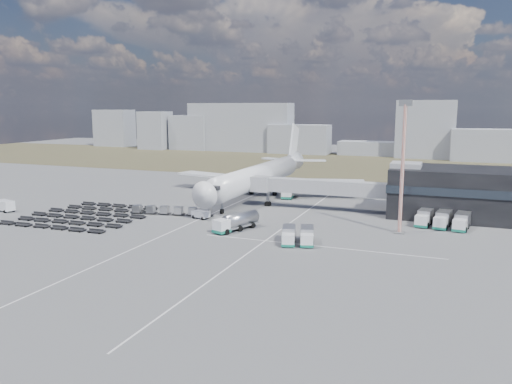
% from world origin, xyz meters
% --- Properties ---
extents(ground, '(420.00, 420.00, 0.00)m').
position_xyz_m(ground, '(0.00, 0.00, 0.00)').
color(ground, '#565659').
rests_on(ground, ground).
extents(grass_strip, '(420.00, 90.00, 0.01)m').
position_xyz_m(grass_strip, '(0.00, 110.00, 0.01)').
color(grass_strip, '#453F29').
rests_on(grass_strip, ground).
extents(lane_markings, '(47.12, 110.00, 0.01)m').
position_xyz_m(lane_markings, '(9.77, 3.00, 0.01)').
color(lane_markings, silver).
rests_on(lane_markings, ground).
extents(terminal, '(30.40, 16.40, 11.00)m').
position_xyz_m(terminal, '(47.77, 23.96, 5.25)').
color(terminal, black).
rests_on(terminal, ground).
extents(jet_bridge, '(30.30, 3.80, 7.05)m').
position_xyz_m(jet_bridge, '(15.90, 20.42, 5.05)').
color(jet_bridge, '#939399').
rests_on(jet_bridge, ground).
extents(airliner, '(51.59, 64.53, 17.62)m').
position_xyz_m(airliner, '(0.00, 32.38, 5.29)').
color(airliner, white).
rests_on(airliner, ground).
extents(skyline, '(299.55, 24.68, 25.19)m').
position_xyz_m(skyline, '(-9.50, 148.12, 9.34)').
color(skyline, '#9396A0').
rests_on(skyline, ground).
extents(fuel_tanker, '(5.96, 10.12, 3.20)m').
position_xyz_m(fuel_tanker, '(8.50, -3.00, 1.60)').
color(fuel_tanker, white).
rests_on(fuel_tanker, ground).
extents(pushback_tug, '(3.78, 2.68, 1.53)m').
position_xyz_m(pushback_tug, '(-2.06, 3.28, 0.76)').
color(pushback_tug, white).
rests_on(pushback_tug, ground).
extents(utility_van, '(4.94, 3.16, 2.41)m').
position_xyz_m(utility_van, '(-44.70, -5.81, 1.21)').
color(utility_van, white).
rests_on(utility_van, ground).
extents(catering_truck, '(3.58, 6.71, 2.93)m').
position_xyz_m(catering_truck, '(7.39, 31.96, 1.50)').
color(catering_truck, white).
rests_on(catering_truck, ground).
extents(service_trucks_near, '(6.56, 7.27, 2.48)m').
position_xyz_m(service_trucks_near, '(21.61, -7.66, 1.35)').
color(service_trucks_near, white).
rests_on(service_trucks_near, ground).
extents(service_trucks_far, '(9.93, 8.12, 2.73)m').
position_xyz_m(service_trucks_far, '(43.74, 13.08, 1.48)').
color(service_trucks_far, white).
rests_on(service_trucks_far, ground).
extents(uld_row, '(17.91, 4.61, 1.63)m').
position_xyz_m(uld_row, '(-9.27, 4.03, 0.97)').
color(uld_row, black).
rests_on(uld_row, ground).
extents(baggage_dollies, '(25.01, 23.83, 0.73)m').
position_xyz_m(baggage_dollies, '(-24.80, -4.11, 0.37)').
color(baggage_dollies, black).
rests_on(baggage_dollies, ground).
extents(floodlight_mast, '(2.25, 1.82, 23.55)m').
position_xyz_m(floodlight_mast, '(36.62, 5.53, 11.80)').
color(floodlight_mast, '#BA381D').
rests_on(floodlight_mast, ground).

